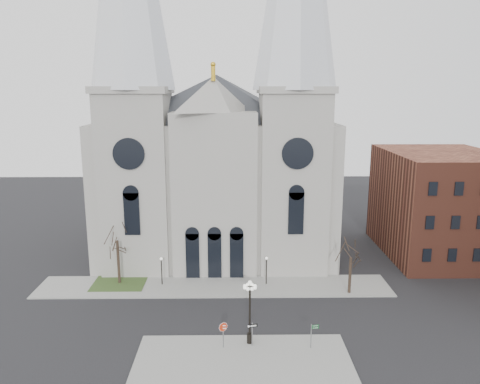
{
  "coord_description": "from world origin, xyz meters",
  "views": [
    {
      "loc": [
        2.29,
        -38.85,
        22.1
      ],
      "look_at": [
        2.92,
        8.0,
        11.77
      ],
      "focal_mm": 35.0,
      "sensor_mm": 36.0,
      "label": 1
    }
  ],
  "objects_px": {
    "one_way_sign": "(252,330)",
    "street_name_sign": "(312,334)",
    "stop_sign": "(223,329)",
    "globe_lamp": "(250,304)"
  },
  "relations": [
    {
      "from": "globe_lamp",
      "to": "one_way_sign",
      "type": "height_order",
      "value": "globe_lamp"
    },
    {
      "from": "stop_sign",
      "to": "globe_lamp",
      "type": "bearing_deg",
      "value": 10.53
    },
    {
      "from": "stop_sign",
      "to": "street_name_sign",
      "type": "distance_m",
      "value": 7.69
    },
    {
      "from": "stop_sign",
      "to": "one_way_sign",
      "type": "relative_size",
      "value": 1.11
    },
    {
      "from": "stop_sign",
      "to": "street_name_sign",
      "type": "xyz_separation_m",
      "value": [
        7.68,
        -0.15,
        -0.39
      ]
    },
    {
      "from": "one_way_sign",
      "to": "street_name_sign",
      "type": "xyz_separation_m",
      "value": [
        5.16,
        -0.42,
        -0.14
      ]
    },
    {
      "from": "one_way_sign",
      "to": "street_name_sign",
      "type": "bearing_deg",
      "value": -18.04
    },
    {
      "from": "one_way_sign",
      "to": "street_name_sign",
      "type": "height_order",
      "value": "street_name_sign"
    },
    {
      "from": "stop_sign",
      "to": "globe_lamp",
      "type": "relative_size",
      "value": 0.4
    },
    {
      "from": "stop_sign",
      "to": "one_way_sign",
      "type": "xyz_separation_m",
      "value": [
        2.52,
        0.27,
        -0.25
      ]
    }
  ]
}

